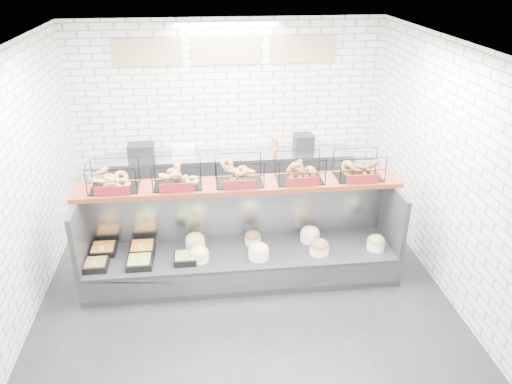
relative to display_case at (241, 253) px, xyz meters
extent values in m
plane|color=black|center=(0.01, -0.34, -0.33)|extent=(5.50, 5.50, 0.00)
cube|color=white|center=(0.01, 2.41, 1.17)|extent=(5.00, 0.02, 3.00)
cube|color=white|center=(-2.49, -0.34, 1.17)|extent=(0.02, 5.50, 3.00)
cube|color=white|center=(2.51, -0.34, 1.17)|extent=(0.02, 5.50, 3.00)
cube|color=white|center=(0.01, -0.34, 2.67)|extent=(5.00, 5.50, 0.02)
cube|color=tan|center=(-1.19, 2.38, 2.17)|extent=(1.05, 0.03, 0.42)
cube|color=tan|center=(0.01, 2.38, 2.17)|extent=(1.05, 0.03, 0.42)
cube|color=tan|center=(1.21, 2.38, 2.17)|extent=(1.05, 0.03, 0.42)
cube|color=black|center=(0.01, -0.04, -0.13)|extent=(4.00, 0.90, 0.40)
cube|color=#93969B|center=(0.01, -0.48, -0.11)|extent=(4.00, 0.03, 0.28)
cube|color=#93969B|center=(0.01, 0.37, 0.47)|extent=(4.00, 0.08, 0.80)
cube|color=black|center=(-1.96, -0.04, 0.47)|extent=(0.06, 0.90, 0.80)
cube|color=black|center=(1.98, -0.04, 0.47)|extent=(0.06, 0.90, 0.80)
cube|color=black|center=(-1.79, -0.24, 0.11)|extent=(0.28, 0.28, 0.08)
cube|color=brown|center=(-1.79, -0.24, 0.15)|extent=(0.24, 0.24, 0.04)
cube|color=#FBEB57|center=(-1.79, -0.34, 0.20)|extent=(0.06, 0.01, 0.08)
cube|color=black|center=(-1.75, 0.11, 0.11)|extent=(0.32, 0.32, 0.08)
cube|color=orange|center=(-1.75, 0.11, 0.15)|extent=(0.27, 0.27, 0.04)
cube|color=#FBEB57|center=(-1.75, 0.00, 0.20)|extent=(0.06, 0.01, 0.08)
cube|color=black|center=(-1.27, -0.24, 0.11)|extent=(0.31, 0.31, 0.08)
cube|color=olive|center=(-1.27, -0.24, 0.15)|extent=(0.26, 0.26, 0.04)
cube|color=#FBEB57|center=(-1.27, -0.35, 0.20)|extent=(0.06, 0.01, 0.08)
cube|color=black|center=(-1.26, 0.09, 0.11)|extent=(0.32, 0.32, 0.08)
cube|color=orange|center=(-1.26, 0.09, 0.15)|extent=(0.27, 0.27, 0.04)
cube|color=#FBEB57|center=(-1.26, -0.02, 0.20)|extent=(0.06, 0.01, 0.08)
cube|color=black|center=(-0.71, -0.21, 0.11)|extent=(0.28, 0.28, 0.08)
cube|color=olive|center=(-0.71, -0.21, 0.15)|extent=(0.24, 0.24, 0.04)
cube|color=#FBEB57|center=(-0.71, -0.31, 0.20)|extent=(0.06, 0.01, 0.08)
cylinder|color=white|center=(-0.53, -0.21, 0.13)|extent=(0.24, 0.24, 0.11)
ellipsoid|color=#D6B86D|center=(-0.53, -0.21, 0.19)|extent=(0.24, 0.24, 0.16)
cylinder|color=white|center=(-0.58, 0.11, 0.13)|extent=(0.26, 0.26, 0.11)
ellipsoid|color=#D4D36C|center=(-0.58, 0.11, 0.19)|extent=(0.25, 0.25, 0.18)
cylinder|color=white|center=(0.21, -0.23, 0.13)|extent=(0.26, 0.26, 0.11)
ellipsoid|color=#D2B181|center=(0.21, -0.23, 0.19)|extent=(0.26, 0.26, 0.18)
cylinder|color=white|center=(0.17, 0.11, 0.13)|extent=(0.21, 0.21, 0.11)
ellipsoid|color=brown|center=(0.17, 0.11, 0.19)|extent=(0.21, 0.21, 0.15)
cylinder|color=white|center=(0.99, -0.22, 0.13)|extent=(0.25, 0.25, 0.11)
ellipsoid|color=brown|center=(0.99, -0.22, 0.19)|extent=(0.24, 0.24, 0.17)
cylinder|color=white|center=(0.94, 0.11, 0.13)|extent=(0.26, 0.26, 0.11)
ellipsoid|color=#DCC387|center=(0.94, 0.11, 0.19)|extent=(0.26, 0.26, 0.18)
cylinder|color=white|center=(1.74, -0.19, 0.13)|extent=(0.23, 0.23, 0.11)
ellipsoid|color=olive|center=(1.74, -0.19, 0.19)|extent=(0.23, 0.23, 0.16)
cube|color=#532011|center=(0.01, 0.18, 0.90)|extent=(4.10, 0.50, 0.06)
cube|color=black|center=(-1.52, 0.18, 1.10)|extent=(0.60, 0.38, 0.34)
cube|color=maroon|center=(-1.52, -0.02, 1.00)|extent=(0.42, 0.02, 0.11)
cube|color=black|center=(-0.75, 0.18, 1.10)|extent=(0.60, 0.38, 0.34)
cube|color=maroon|center=(-0.75, -0.02, 1.00)|extent=(0.42, 0.02, 0.11)
cube|color=black|center=(0.01, 0.18, 1.10)|extent=(0.60, 0.38, 0.34)
cube|color=maroon|center=(0.01, -0.02, 1.00)|extent=(0.42, 0.02, 0.11)
cube|color=black|center=(0.78, 0.18, 1.10)|extent=(0.60, 0.38, 0.34)
cube|color=maroon|center=(0.78, -0.02, 1.00)|extent=(0.42, 0.02, 0.11)
cube|color=black|center=(1.55, 0.18, 1.10)|extent=(0.60, 0.38, 0.34)
cube|color=maroon|center=(1.55, -0.02, 1.00)|extent=(0.42, 0.02, 0.11)
cube|color=#93969B|center=(0.01, 2.09, 0.12)|extent=(4.00, 0.60, 0.90)
cube|color=black|center=(-1.41, 2.08, 0.69)|extent=(0.40, 0.30, 0.24)
cube|color=silver|center=(-0.74, 2.10, 0.66)|extent=(0.35, 0.28, 0.18)
cylinder|color=#D65235|center=(0.76, 2.12, 0.68)|extent=(0.09, 0.09, 0.22)
cube|color=black|center=(1.22, 2.07, 0.72)|extent=(0.30, 0.30, 0.30)
camera|label=1|loc=(-0.42, -5.51, 3.56)|focal=35.00mm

